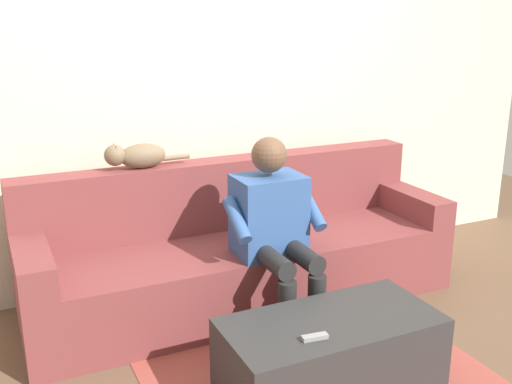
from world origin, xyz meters
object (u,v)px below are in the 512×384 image
Objects in this scene: coffee_table at (330,354)px; person_solo_seated at (274,224)px; couch at (241,254)px; remote_gray at (315,337)px; cat_on_backrest at (136,156)px.

person_solo_seated is at bearing -93.53° from coffee_table.
couch reaches higher than remote_gray.
person_solo_seated is at bearing -97.50° from remote_gray.
person_solo_seated reaches higher than couch.
remote_gray is at bearing 36.67° from coffee_table.
person_solo_seated is (-0.04, -0.69, 0.44)m from coffee_table.
remote_gray is (-0.41, 1.41, -0.57)m from cat_on_backrest.
couch is at bearing 157.82° from cat_on_backrest.
coffee_table is at bearing -136.53° from remote_gray.
remote_gray is at bearing 106.11° from cat_on_backrest.
coffee_table is 1.61m from cat_on_backrest.
person_solo_seated is at bearing 96.52° from couch.
couch is at bearing -83.48° from person_solo_seated.
couch is at bearing -91.11° from remote_gray.
coffee_table is 0.28m from remote_gray.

